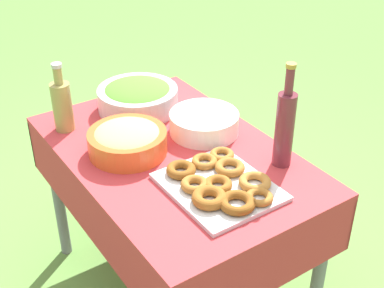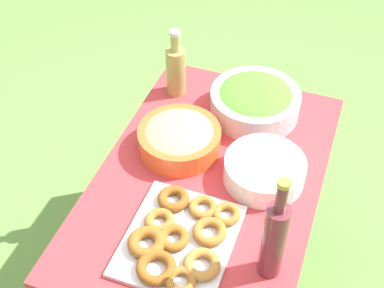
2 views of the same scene
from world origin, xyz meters
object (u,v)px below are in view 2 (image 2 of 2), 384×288
at_px(olive_oil_bottle, 176,69).
at_px(wine_bottle, 274,238).
at_px(pasta_bowl, 179,137).
at_px(plate_stack, 264,170).
at_px(salad_bowl, 255,100).
at_px(donut_platter, 179,239).

height_order(olive_oil_bottle, wine_bottle, wine_bottle).
height_order(pasta_bowl, plate_stack, pasta_bowl).
distance_m(salad_bowl, pasta_bowl, 0.34).
bearing_deg(salad_bowl, donut_platter, -4.72).
bearing_deg(wine_bottle, plate_stack, -162.98).
xyz_separation_m(pasta_bowl, wine_bottle, (0.38, 0.42, 0.10)).
relative_size(donut_platter, wine_bottle, 1.04).
xyz_separation_m(pasta_bowl, plate_stack, (0.04, 0.32, -0.01)).
bearing_deg(plate_stack, pasta_bowl, -96.90).
relative_size(pasta_bowl, wine_bottle, 0.75).
xyz_separation_m(salad_bowl, pasta_bowl, (0.28, -0.20, -0.01)).
bearing_deg(olive_oil_bottle, wine_bottle, 39.30).
height_order(salad_bowl, donut_platter, salad_bowl).
bearing_deg(donut_platter, olive_oil_bottle, -158.06).
distance_m(salad_bowl, olive_oil_bottle, 0.33).
height_order(plate_stack, olive_oil_bottle, olive_oil_bottle).
distance_m(olive_oil_bottle, wine_bottle, 0.87).
bearing_deg(plate_stack, salad_bowl, -159.26).
bearing_deg(pasta_bowl, salad_bowl, 144.50).
distance_m(pasta_bowl, olive_oil_bottle, 0.33).
xyz_separation_m(salad_bowl, plate_stack, (0.32, 0.12, -0.02)).
height_order(salad_bowl, olive_oil_bottle, olive_oil_bottle).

